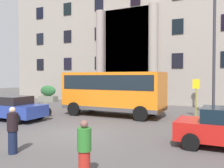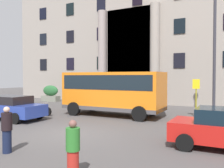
{
  "view_description": "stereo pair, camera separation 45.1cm",
  "coord_description": "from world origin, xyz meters",
  "views": [
    {
      "loc": [
        6.62,
        -9.15,
        2.62
      ],
      "look_at": [
        -1.11,
        6.19,
        2.09
      ],
      "focal_mm": 39.29,
      "sensor_mm": 36.0,
      "label": 1
    },
    {
      "loc": [
        7.02,
        -8.94,
        2.62
      ],
      "look_at": [
        -1.11,
        6.19,
        2.09
      ],
      "focal_mm": 39.29,
      "sensor_mm": 36.0,
      "label": 2
    }
  ],
  "objects": [
    {
      "name": "hedge_planter_east",
      "position": [
        -2.69,
        10.63,
        0.65
      ],
      "size": [
        2.15,
        0.91,
        1.35
      ],
      "color": "slate",
      "rests_on": "ground_plane"
    },
    {
      "name": "hedge_planter_far_west",
      "position": [
        -10.87,
        10.67,
        0.81
      ],
      "size": [
        2.01,
        0.78,
        1.68
      ],
      "color": "slate",
      "rests_on": "ground_plane"
    },
    {
      "name": "office_building_facade",
      "position": [
        -0.01,
        17.48,
        9.15
      ],
      "size": [
        35.12,
        9.7,
        18.31
      ],
      "color": "gray",
      "rests_on": "ground_plane"
    },
    {
      "name": "orange_minibus",
      "position": [
        -0.65,
        5.5,
        1.72
      ],
      "size": [
        6.72,
        2.73,
        2.9
      ],
      "rotation": [
        0.0,
        0.0,
        0.01
      ],
      "color": "orange",
      "rests_on": "ground_plane"
    },
    {
      "name": "ground_plane",
      "position": [
        0.0,
        0.0,
        -0.06
      ],
      "size": [
        80.0,
        64.0,
        0.12
      ],
      "primitive_type": "cube",
      "color": "#4C4847"
    },
    {
      "name": "pedestrian_man_crossing",
      "position": [
        3.25,
        -4.01,
        0.76
      ],
      "size": [
        0.36,
        0.36,
        1.53
      ],
      "rotation": [
        0.0,
        0.0,
        4.44
      ],
      "color": "#AF261E",
      "rests_on": "ground_plane"
    },
    {
      "name": "motorcycle_near_kerb",
      "position": [
        -5.17,
        3.14,
        0.46
      ],
      "size": [
        2.08,
        0.57,
        0.89
      ],
      "rotation": [
        0.0,
        0.0,
        0.14
      ],
      "color": "black",
      "rests_on": "ground_plane"
    },
    {
      "name": "lamppost_plaza_centre",
      "position": [
        5.41,
        7.52,
        4.76
      ],
      "size": [
        0.4,
        0.4,
        8.25
      ],
      "color": "#32323B",
      "rests_on": "ground_plane"
    },
    {
      "name": "pedestrian_child_trailing",
      "position": [
        -0.09,
        -3.32,
        0.8
      ],
      "size": [
        0.36,
        0.36,
        1.59
      ],
      "rotation": [
        0.0,
        0.0,
        1.13
      ],
      "color": "#141D37",
      "rests_on": "ground_plane"
    },
    {
      "name": "bus_stop_sign",
      "position": [
        4.4,
        7.17,
        1.52
      ],
      "size": [
        0.44,
        0.08,
        2.45
      ],
      "color": "olive",
      "rests_on": "ground_plane"
    },
    {
      "name": "white_taxi_kerbside",
      "position": [
        -5.56,
        1.22,
        0.75
      ],
      "size": [
        4.59,
        2.09,
        1.45
      ],
      "rotation": [
        0.0,
        0.0,
        0.02
      ],
      "color": "#283D95",
      "rests_on": "ground_plane"
    },
    {
      "name": "scooter_by_planter",
      "position": [
        -8.15,
        3.15,
        0.46
      ],
      "size": [
        2.05,
        0.55,
        0.89
      ],
      "rotation": [
        0.0,
        0.0,
        0.04
      ],
      "color": "black",
      "rests_on": "ground_plane"
    }
  ]
}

